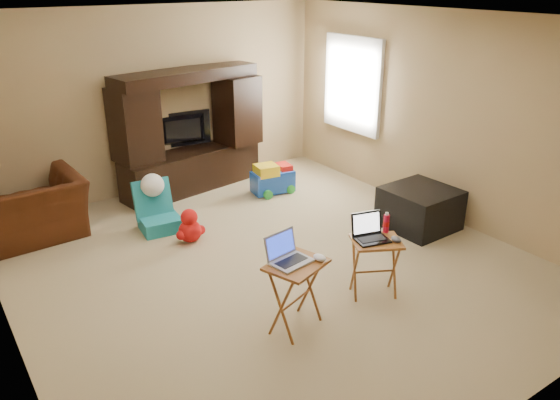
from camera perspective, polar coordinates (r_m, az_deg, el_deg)
floor at (r=5.87m, az=-1.12°, el=-6.60°), size 5.50×5.50×0.00m
ceiling at (r=5.13m, az=-1.34°, el=18.54°), size 5.50×5.50×0.00m
wall_back at (r=7.74m, az=-12.70°, el=10.04°), size 5.00×0.00×5.00m
wall_front at (r=3.59m, az=23.97°, el=-6.28°), size 5.00×0.00×5.00m
wall_right at (r=7.01m, az=16.27°, el=8.41°), size 0.00×5.50×5.50m
window_pane at (r=8.01m, az=7.67°, el=11.89°), size 0.00×1.20×1.20m
window_frame at (r=8.00m, az=7.57°, el=11.88°), size 0.06×1.14×1.34m
entertainment_center at (r=7.70m, az=-9.43°, el=7.11°), size 2.12×0.84×1.69m
television at (r=7.89m, az=-10.05°, el=7.17°), size 0.86×0.21×0.49m
recliner at (r=6.88m, az=-24.57°, el=-0.85°), size 1.17×1.04×0.73m
child_rocker at (r=6.63m, az=-12.55°, el=-0.73°), size 0.50×0.56×0.60m
plush_toy at (r=6.31m, az=-9.42°, el=-2.64°), size 0.37×0.31×0.41m
push_toy at (r=7.62m, az=-0.77°, el=2.33°), size 0.64×0.50×0.44m
ottoman at (r=6.78m, az=14.39°, el=-0.84°), size 0.79×0.79×0.49m
tray_table_left at (r=4.73m, az=1.68°, el=-9.99°), size 0.59×0.53×0.63m
tray_table_right at (r=5.27m, az=9.84°, el=-6.99°), size 0.56×0.52×0.58m
laptop_left at (r=4.51m, az=1.21°, el=-5.26°), size 0.37×0.33×0.24m
laptop_right at (r=5.07m, az=9.67°, el=-3.00°), size 0.36×0.32×0.24m
mouse_left at (r=4.61m, az=4.16°, el=-6.02°), size 0.10×0.14×0.05m
mouse_right at (r=5.14m, az=12.04°, el=-4.03°), size 0.08×0.12×0.05m
water_bottle at (r=5.28m, az=11.04°, el=-2.43°), size 0.06×0.06×0.18m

